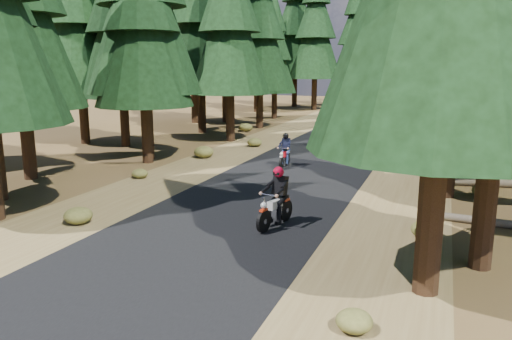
{
  "coord_description": "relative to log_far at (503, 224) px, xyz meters",
  "views": [
    {
      "loc": [
        5.77,
        -13.76,
        4.53
      ],
      "look_at": [
        0.0,
        1.5,
        1.1
      ],
      "focal_mm": 35.0,
      "sensor_mm": 36.0,
      "label": 1
    }
  ],
  "objects": [
    {
      "name": "rider_lead",
      "position": [
        -6.1,
        -2.22,
        0.46
      ],
      "size": [
        0.95,
        2.0,
        1.72
      ],
      "rotation": [
        0.0,
        0.0,
        2.94
      ],
      "color": "beige",
      "rests_on": "road"
    },
    {
      "name": "log_far",
      "position": [
        0.0,
        0.0,
        0.0
      ],
      "size": [
        4.27,
        0.64,
        0.24
      ],
      "primitive_type": "cylinder",
      "rotation": [
        0.0,
        1.57,
        -0.09
      ],
      "color": "#4C4233",
      "rests_on": "ground"
    },
    {
      "name": "shoulder_l",
      "position": [
        -12.15,
        3.58,
        -0.12
      ],
      "size": [
        3.2,
        100.0,
        0.01
      ],
      "primitive_type": "cube",
      "color": "brown",
      "rests_on": "ground"
    },
    {
      "name": "road",
      "position": [
        -7.55,
        3.58,
        -0.11
      ],
      "size": [
        6.0,
        100.0,
        0.01
      ],
      "primitive_type": "cube",
      "color": "black",
      "rests_on": "ground"
    },
    {
      "name": "shoulder_r",
      "position": [
        -2.95,
        3.58,
        -0.12
      ],
      "size": [
        3.2,
        100.0,
        0.01
      ],
      "primitive_type": "cube",
      "color": "brown",
      "rests_on": "ground"
    },
    {
      "name": "rider_follow",
      "position": [
        -8.41,
        6.03,
        0.4
      ],
      "size": [
        0.61,
        1.75,
        1.54
      ],
      "rotation": [
        0.0,
        0.0,
        3.19
      ],
      "color": "maroon",
      "rests_on": "road"
    },
    {
      "name": "pine_forest",
      "position": [
        -7.57,
        19.63,
        7.77
      ],
      "size": [
        34.59,
        55.08,
        16.32
      ],
      "color": "black",
      "rests_on": "ground"
    },
    {
      "name": "ground",
      "position": [
        -7.55,
        -1.42,
        -0.12
      ],
      "size": [
        120.0,
        120.0,
        0.0
      ],
      "primitive_type": "plane",
      "color": "#443518",
      "rests_on": "ground"
    },
    {
      "name": "understory_shrubs",
      "position": [
        -6.22,
        7.39,
        0.16
      ],
      "size": [
        15.36,
        33.25,
        0.71
      ],
      "color": "#474C1E",
      "rests_on": "ground"
    }
  ]
}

